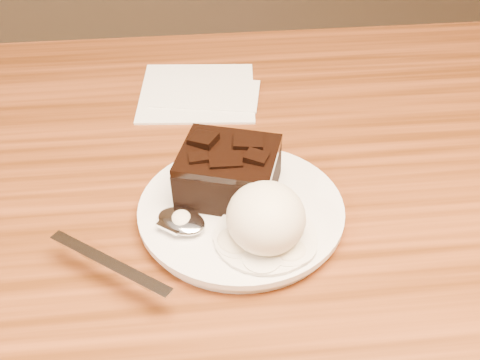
{
  "coord_description": "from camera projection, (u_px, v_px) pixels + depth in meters",
  "views": [
    {
      "loc": [
        -0.04,
        -0.41,
        1.13
      ],
      "look_at": [
        -0.0,
        -0.0,
        0.79
      ],
      "focal_mm": 42.76,
      "sensor_mm": 36.0,
      "label": 1
    }
  ],
  "objects": [
    {
      "name": "napkin",
      "position": [
        197.0,
        91.0,
        0.73
      ],
      "size": [
        0.16,
        0.16,
        0.01
      ],
      "primitive_type": "cube",
      "rotation": [
        0.0,
        0.0,
        -0.09
      ],
      "color": "white",
      "rests_on": "dining_table"
    },
    {
      "name": "ice_cream_scoop",
      "position": [
        266.0,
        217.0,
        0.49
      ],
      "size": [
        0.07,
        0.07,
        0.06
      ],
      "primitive_type": "ellipsoid",
      "color": "silver",
      "rests_on": "plate"
    },
    {
      "name": "crumb_c",
      "position": [
        179.0,
        203.0,
        0.54
      ],
      "size": [
        0.01,
        0.01,
        0.0
      ],
      "primitive_type": "cube",
      "rotation": [
        0.0,
        0.0,
        1.27
      ],
      "color": "black",
      "rests_on": "plate"
    },
    {
      "name": "crumb_b",
      "position": [
        220.0,
        231.0,
        0.51
      ],
      "size": [
        0.01,
        0.01,
        0.0
      ],
      "primitive_type": "cube",
      "rotation": [
        0.0,
        0.0,
        0.71
      ],
      "color": "black",
      "rests_on": "plate"
    },
    {
      "name": "crumb_a",
      "position": [
        273.0,
        197.0,
        0.55
      ],
      "size": [
        0.01,
        0.01,
        0.0
      ],
      "primitive_type": "cube",
      "rotation": [
        0.0,
        0.0,
        1.32
      ],
      "color": "black",
      "rests_on": "plate"
    },
    {
      "name": "brownie",
      "position": [
        229.0,
        174.0,
        0.55
      ],
      "size": [
        0.11,
        0.1,
        0.04
      ],
      "primitive_type": "cube",
      "rotation": [
        0.0,
        0.0,
        -0.32
      ],
      "color": "black",
      "rests_on": "plate"
    },
    {
      "name": "plate",
      "position": [
        241.0,
        212.0,
        0.55
      ],
      "size": [
        0.2,
        0.2,
        0.02
      ],
      "primitive_type": "cylinder",
      "color": "white",
      "rests_on": "dining_table"
    },
    {
      "name": "melt_puddle",
      "position": [
        265.0,
        237.0,
        0.51
      ],
      "size": [
        0.09,
        0.09,
        0.0
      ],
      "primitive_type": "cylinder",
      "color": "silver",
      "rests_on": "plate"
    },
    {
      "name": "spoon",
      "position": [
        181.0,
        222.0,
        0.52
      ],
      "size": [
        0.17,
        0.14,
        0.01
      ],
      "primitive_type": null,
      "rotation": [
        0.0,
        0.0,
        0.92
      ],
      "color": "silver",
      "rests_on": "plate"
    }
  ]
}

